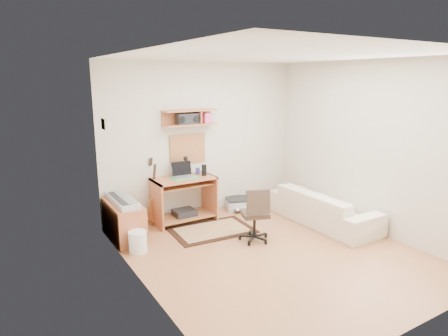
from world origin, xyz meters
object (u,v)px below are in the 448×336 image
task_chair (255,214)px  sofa (324,202)px  cabinet (124,221)px  printer (239,204)px  desk (184,200)px

task_chair → sofa: 1.36m
cabinet → printer: cabinet is taller
desk → cabinet: size_ratio=1.11×
printer → sofa: bearing=-42.0°
cabinet → printer: (2.21, 0.24, -0.19)m
sofa → desk: bearing=56.0°
desk → task_chair: task_chair is taller
desk → cabinet: bearing=-170.7°
task_chair → sofa: task_chair is taller
desk → printer: size_ratio=2.01×
sofa → task_chair: bearing=88.8°
desk → sofa: size_ratio=0.53×
desk → task_chair: 1.36m
sofa → printer: bearing=29.1°
desk → task_chair: bearing=-66.8°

